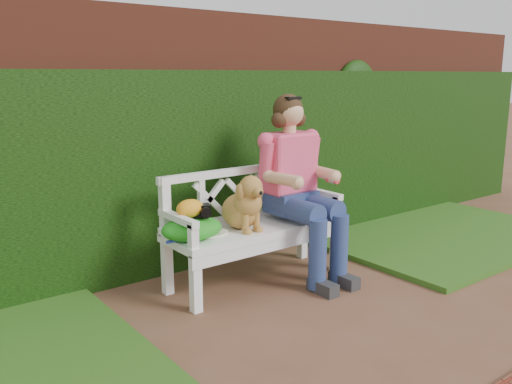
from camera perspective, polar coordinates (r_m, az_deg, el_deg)
ground at (r=3.75m, az=8.47°, el=-14.19°), size 60.00×60.00×0.00m
brick_wall at (r=4.90m, az=-7.30°, el=5.56°), size 10.00×0.30×2.20m
ivy_hedge at (r=4.75m, az=-5.88°, el=2.34°), size 10.00×0.18×1.70m
grass_right at (r=6.04m, az=18.33°, el=-4.13°), size 2.60×2.00×0.05m
garden_bench at (r=4.43m, az=0.00°, el=-6.45°), size 1.63×0.76×0.48m
seated_woman at (r=4.51m, az=3.92°, el=0.82°), size 0.76×0.95×1.54m
dog at (r=4.19m, az=-1.41°, el=-0.98°), size 0.35×0.44×0.45m
tennis_racket at (r=4.09m, az=-5.10°, el=-4.42°), size 0.58×0.36×0.03m
green_bag at (r=4.01m, az=-6.76°, el=-3.78°), size 0.55×0.48×0.16m
camera_item at (r=4.01m, az=-5.83°, el=-1.94°), size 0.16×0.15×0.09m
baseball_glove at (r=3.98m, az=-6.95°, el=-1.72°), size 0.23×0.19×0.13m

